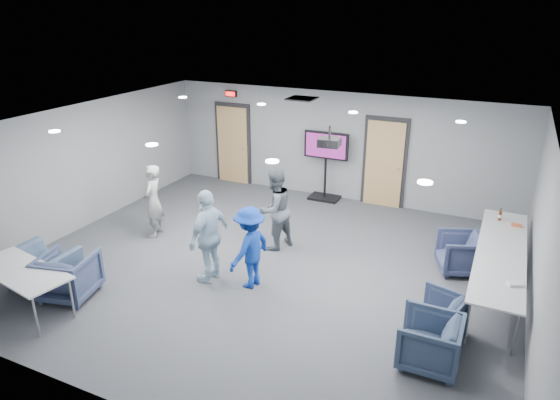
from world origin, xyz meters
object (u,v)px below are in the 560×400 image
at_px(chair_right_a, 461,253).
at_px(table_right_b, 498,279).
at_px(person_c, 209,236).
at_px(chair_front_a, 68,275).
at_px(bottle_right, 500,216).
at_px(table_front_left, 21,272).
at_px(chair_right_b, 436,315).
at_px(chair_front_b, 42,270).
at_px(person_b, 274,209).
at_px(person_a, 153,201).
at_px(chair_right_c, 430,342).
at_px(person_d, 250,247).
at_px(tv_stand, 326,162).
at_px(projector, 329,142).
at_px(table_right_a, 503,232).

relative_size(chair_right_a, table_right_b, 0.42).
relative_size(person_c, chair_front_a, 1.98).
bearing_deg(bottle_right, table_front_left, -141.79).
height_order(chair_right_b, table_right_b, table_right_b).
bearing_deg(table_right_b, chair_front_b, 108.26).
bearing_deg(chair_right_b, person_b, -99.47).
xyz_separation_m(person_b, bottle_right, (4.09, 1.58, -0.01)).
bearing_deg(person_a, chair_front_b, -24.44).
xyz_separation_m(chair_right_a, chair_front_b, (-6.52, -3.70, -0.02)).
height_order(person_a, chair_right_b, person_a).
relative_size(person_a, chair_right_c, 1.94).
xyz_separation_m(chair_right_b, chair_right_c, (0.02, -0.75, 0.04)).
relative_size(person_d, tv_stand, 0.85).
xyz_separation_m(chair_right_b, bottle_right, (0.65, 3.18, 0.49)).
relative_size(chair_right_c, bottle_right, 3.17).
bearing_deg(chair_front_a, bottle_right, -157.22).
distance_m(chair_front_a, chair_front_b, 0.63).
relative_size(chair_right_b, projector, 1.83).
height_order(chair_front_b, tv_stand, tv_stand).
height_order(person_a, chair_front_a, person_a).
distance_m(chair_front_b, table_right_a, 8.35).
bearing_deg(projector, chair_front_b, -150.69).
relative_size(person_d, projector, 3.74).
xyz_separation_m(chair_right_a, table_front_left, (-6.20, -4.30, 0.32)).
bearing_deg(bottle_right, table_right_a, -77.15).
xyz_separation_m(person_d, bottle_right, (3.83, 3.11, 0.08)).
distance_m(person_a, chair_right_c, 6.30).
bearing_deg(table_right_b, projector, 80.28).
xyz_separation_m(chair_right_a, bottle_right, (0.55, 1.02, 0.46)).
distance_m(person_d, chair_right_c, 3.32).
relative_size(person_c, bottle_right, 6.69).
bearing_deg(person_b, chair_right_a, 121.95).
distance_m(table_right_b, tv_stand, 5.68).
distance_m(person_c, table_front_left, 3.02).
bearing_deg(tv_stand, table_front_left, -111.31).
bearing_deg(person_b, chair_front_b, -20.70).
height_order(chair_right_b, tv_stand, tv_stand).
relative_size(person_c, table_right_b, 0.90).
relative_size(person_a, chair_right_b, 2.17).
xyz_separation_m(person_a, chair_right_b, (6.00, -1.03, -0.46)).
height_order(person_d, projector, projector).
xyz_separation_m(person_a, chair_front_b, (-0.41, -2.57, -0.43)).
bearing_deg(person_c, chair_front_a, -46.22).
distance_m(chair_right_c, chair_front_a, 5.86).
distance_m(chair_right_b, table_front_left, 6.47).
bearing_deg(chair_right_a, chair_front_b, -80.36).
distance_m(person_d, tv_stand, 4.55).
bearing_deg(chair_front_a, table_right_b, -173.56).
bearing_deg(chair_right_c, tv_stand, -147.04).
bearing_deg(chair_right_b, tv_stand, -127.64).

